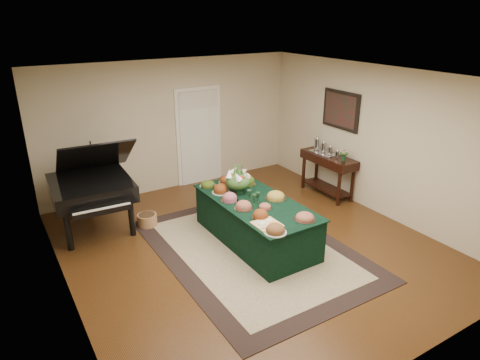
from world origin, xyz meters
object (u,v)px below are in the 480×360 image
grand_piano (92,187)px  mahogany_sideboard (328,164)px  buffet_table (255,221)px  floral_centerpiece (238,178)px

grand_piano → mahogany_sideboard: (4.46, -0.96, -0.13)m
buffet_table → grand_piano: bearing=139.6°
floral_centerpiece → grand_piano: size_ratio=0.27×
grand_piano → mahogany_sideboard: 4.56m
floral_centerpiece → grand_piano: 2.49m
floral_centerpiece → mahogany_sideboard: floral_centerpiece is taller
floral_centerpiece → mahogany_sideboard: 2.43m
buffet_table → mahogany_sideboard: bearing=20.1°
buffet_table → floral_centerpiece: bearing=95.7°
buffet_table → grand_piano: grand_piano is taller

